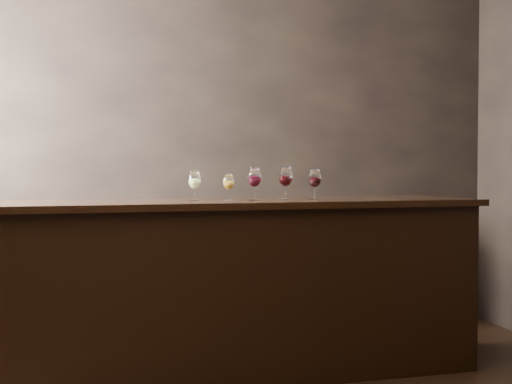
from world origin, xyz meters
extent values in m
cube|color=black|center=(0.00, 2.25, 1.40)|extent=(5.00, 0.02, 2.80)
cube|color=black|center=(0.08, 0.99, 0.54)|extent=(3.10, 0.84, 1.07)
cube|color=black|center=(0.08, 0.99, 1.09)|extent=(3.20, 0.91, 0.04)
cube|color=black|center=(0.07, 2.03, 0.48)|extent=(2.68, 0.40, 0.97)
cylinder|color=white|center=(-0.17, 0.98, 1.11)|extent=(0.07, 0.07, 0.00)
cylinder|color=white|center=(-0.17, 0.98, 1.15)|extent=(0.01, 0.01, 0.07)
ellipsoid|color=white|center=(-0.17, 0.98, 1.24)|extent=(0.08, 0.08, 0.11)
cylinder|color=white|center=(-0.17, 0.98, 1.29)|extent=(0.06, 0.06, 0.01)
ellipsoid|color=#E4E97E|center=(-0.17, 0.98, 1.22)|extent=(0.06, 0.06, 0.05)
cylinder|color=white|center=(0.04, 0.99, 1.11)|extent=(0.06, 0.06, 0.00)
cylinder|color=white|center=(0.04, 0.99, 1.15)|extent=(0.01, 0.01, 0.06)
ellipsoid|color=white|center=(0.04, 0.99, 1.23)|extent=(0.07, 0.07, 0.10)
cylinder|color=white|center=(0.04, 0.99, 1.28)|extent=(0.05, 0.05, 0.01)
ellipsoid|color=gold|center=(0.04, 0.99, 1.21)|extent=(0.06, 0.06, 0.05)
cylinder|color=white|center=(0.20, 0.97, 1.11)|extent=(0.07, 0.07, 0.00)
cylinder|color=white|center=(0.20, 0.97, 1.16)|extent=(0.01, 0.01, 0.08)
ellipsoid|color=white|center=(0.20, 0.97, 1.26)|extent=(0.09, 0.09, 0.12)
cylinder|color=white|center=(0.20, 0.97, 1.31)|extent=(0.07, 0.07, 0.01)
ellipsoid|color=black|center=(0.20, 0.97, 1.24)|extent=(0.07, 0.07, 0.06)
cylinder|color=white|center=(0.41, 0.99, 1.11)|extent=(0.08, 0.08, 0.00)
cylinder|color=white|center=(0.41, 0.99, 1.16)|extent=(0.01, 0.01, 0.08)
ellipsoid|color=white|center=(0.41, 0.99, 1.26)|extent=(0.09, 0.09, 0.13)
cylinder|color=white|center=(0.41, 0.99, 1.32)|extent=(0.07, 0.07, 0.01)
ellipsoid|color=black|center=(0.41, 0.99, 1.24)|extent=(0.07, 0.07, 0.06)
cylinder|color=white|center=(0.59, 0.96, 1.11)|extent=(0.07, 0.07, 0.00)
cylinder|color=white|center=(0.59, 0.96, 1.15)|extent=(0.01, 0.01, 0.07)
ellipsoid|color=white|center=(0.59, 0.96, 1.25)|extent=(0.08, 0.08, 0.12)
cylinder|color=white|center=(0.59, 0.96, 1.30)|extent=(0.06, 0.06, 0.01)
ellipsoid|color=black|center=(0.59, 0.96, 1.23)|extent=(0.07, 0.07, 0.05)
camera|label=1|loc=(-0.80, -3.37, 1.32)|focal=50.00mm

